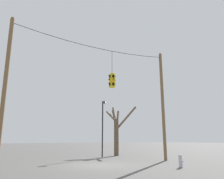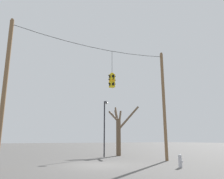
{
  "view_description": "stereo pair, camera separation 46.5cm",
  "coord_description": "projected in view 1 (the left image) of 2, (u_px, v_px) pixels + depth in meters",
  "views": [
    {
      "loc": [
        -6.52,
        -13.36,
        1.61
      ],
      "look_at": [
        1.11,
        0.29,
        5.21
      ],
      "focal_mm": 35.0,
      "sensor_mm": 36.0,
      "label": 1
    },
    {
      "loc": [
        -6.11,
        -13.58,
        1.61
      ],
      "look_at": [
        1.11,
        0.29,
        5.21
      ],
      "focal_mm": 35.0,
      "sensor_mm": 36.0,
      "label": 2
    }
  ],
  "objects": [
    {
      "name": "ground_plane",
      "position": [
        99.0,
        165.0,
        14.1
      ],
      "size": [
        200.0,
        200.0,
        0.0
      ],
      "primitive_type": "plane",
      "color": "#565451"
    },
    {
      "name": "utility_pole_left",
      "position": [
        5.0,
        88.0,
        12.53
      ],
      "size": [
        0.25,
        0.25,
        9.05
      ],
      "color": "brown",
      "rests_on": "ground_plane"
    },
    {
      "name": "utility_pole_right",
      "position": [
        163.0,
        104.0,
        18.19
      ],
      "size": [
        0.25,
        0.25,
        9.05
      ],
      "color": "brown",
      "rests_on": "ground_plane"
    },
    {
      "name": "span_wire",
      "position": [
        99.0,
        47.0,
        16.22
      ],
      "size": [
        11.93,
        0.03,
        0.47
      ],
      "color": "black"
    },
    {
      "name": "traffic_light_over_intersection",
      "position": [
        112.0,
        80.0,
        16.2
      ],
      "size": [
        0.58,
        0.58,
        2.85
      ],
      "color": "yellow"
    },
    {
      "name": "street_lamp",
      "position": [
        103.0,
        120.0,
        21.42
      ],
      "size": [
        0.37,
        0.65,
        5.38
      ],
      "color": "black",
      "rests_on": "ground_plane"
    },
    {
      "name": "bare_tree",
      "position": [
        117.0,
        128.0,
        23.35
      ],
      "size": [
        2.97,
        2.55,
        5.32
      ],
      "color": "brown",
      "rests_on": "ground_plane"
    },
    {
      "name": "fire_hydrant",
      "position": [
        180.0,
        161.0,
        13.09
      ],
      "size": [
        0.22,
        0.3,
        0.75
      ],
      "color": "silver",
      "rests_on": "ground_plane"
    }
  ]
}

